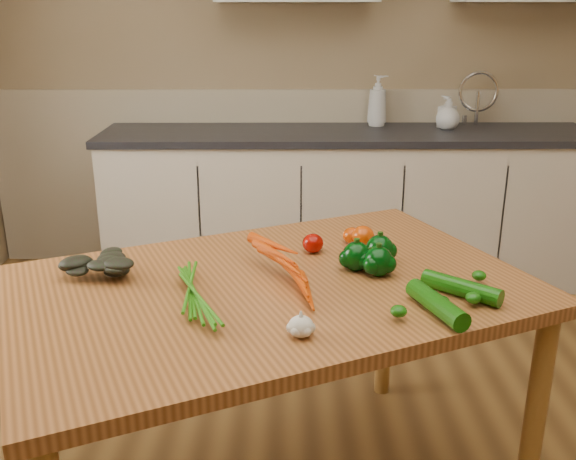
% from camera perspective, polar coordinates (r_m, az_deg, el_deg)
% --- Properties ---
extents(room, '(4.04, 5.04, 2.64)m').
position_cam_1_polar(room, '(1.70, 5.62, 7.98)').
color(room, brown).
rests_on(room, ground).
extents(counter_run, '(2.84, 0.64, 1.14)m').
position_cam_1_polar(counter_run, '(3.86, 5.38, 2.29)').
color(counter_run, beige).
rests_on(counter_run, ground).
extents(table, '(1.76, 1.48, 0.80)m').
position_cam_1_polar(table, '(1.94, -1.43, -7.16)').
color(table, '#9E5C2D').
rests_on(table, ground).
extents(soap_bottle_a, '(0.14, 0.14, 0.30)m').
position_cam_1_polar(soap_bottle_a, '(3.91, 7.95, 11.32)').
color(soap_bottle_a, silver).
rests_on(soap_bottle_a, counter_run).
extents(soap_bottle_b, '(0.12, 0.12, 0.18)m').
position_cam_1_polar(soap_bottle_b, '(3.94, 13.96, 10.16)').
color(soap_bottle_b, silver).
rests_on(soap_bottle_b, counter_run).
extents(soap_bottle_c, '(0.16, 0.16, 0.18)m').
position_cam_1_polar(soap_bottle_c, '(3.89, 14.05, 9.98)').
color(soap_bottle_c, silver).
rests_on(soap_bottle_c, counter_run).
extents(carrot_bunch, '(0.34, 0.31, 0.07)m').
position_cam_1_polar(carrot_bunch, '(1.86, -2.73, -4.16)').
color(carrot_bunch, '#D24004').
rests_on(carrot_bunch, table).
extents(leafy_greens, '(0.21, 0.19, 0.11)m').
position_cam_1_polar(leafy_greens, '(2.00, -16.69, -2.72)').
color(leafy_greens, black).
rests_on(leafy_greens, table).
extents(garlic_bulb, '(0.06, 0.06, 0.05)m').
position_cam_1_polar(garlic_bulb, '(1.60, 1.15, -8.56)').
color(garlic_bulb, silver).
rests_on(garlic_bulb, table).
extents(pepper_a, '(0.09, 0.09, 0.09)m').
position_cam_1_polar(pepper_a, '(1.99, 6.09, -2.34)').
color(pepper_a, black).
rests_on(pepper_a, table).
extents(pepper_b, '(0.09, 0.09, 0.09)m').
position_cam_1_polar(pepper_b, '(2.06, 8.15, -1.72)').
color(pepper_b, black).
rests_on(pepper_b, table).
extents(pepper_c, '(0.09, 0.09, 0.09)m').
position_cam_1_polar(pepper_c, '(1.96, 8.01, -2.78)').
color(pepper_c, black).
rests_on(pepper_c, table).
extents(tomato_a, '(0.07, 0.07, 0.06)m').
position_cam_1_polar(tomato_a, '(2.13, 2.23, -1.18)').
color(tomato_a, '#8B0902').
rests_on(tomato_a, table).
extents(tomato_b, '(0.06, 0.06, 0.06)m').
position_cam_1_polar(tomato_b, '(2.22, 5.69, -0.49)').
color(tomato_b, '#C03904').
rests_on(tomato_b, table).
extents(tomato_c, '(0.08, 0.08, 0.07)m').
position_cam_1_polar(tomato_c, '(2.20, 6.67, -0.55)').
color(tomato_c, '#C03904').
rests_on(tomato_c, table).
extents(zucchini_a, '(0.21, 0.19, 0.05)m').
position_cam_1_polar(zucchini_a, '(1.88, 15.16, -4.99)').
color(zucchini_a, '#0E4507').
rests_on(zucchini_a, table).
extents(zucchini_b, '(0.13, 0.24, 0.06)m').
position_cam_1_polar(zucchini_b, '(1.76, 13.09, -6.45)').
color(zucchini_b, '#0E4507').
rests_on(zucchini_b, table).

